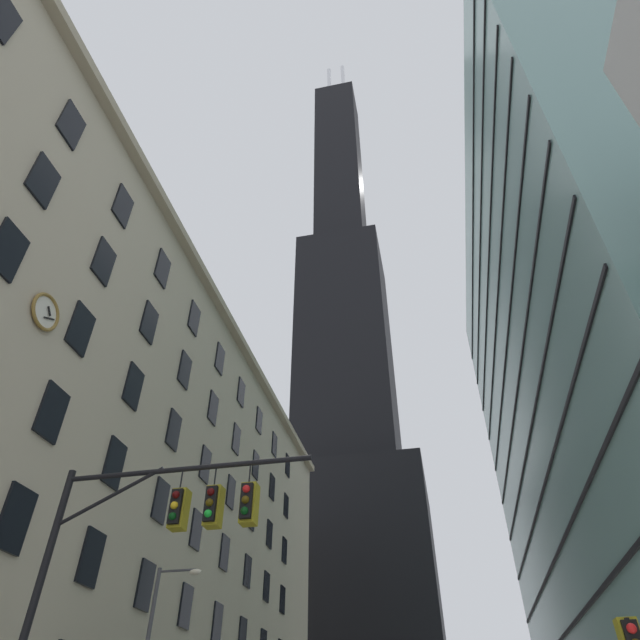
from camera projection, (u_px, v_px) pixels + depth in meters
name	position (u px, v px, depth m)	size (l,w,h in m)	color
station_building	(90.00, 505.00, 36.50)	(16.80, 59.16, 29.51)	#BCAF93
dark_skyscraper	(348.00, 403.00, 100.63)	(24.69, 24.69, 176.43)	black
glass_office_midrise	(618.00, 382.00, 42.81)	(15.70, 49.16, 49.07)	gray
traffic_signal_mast	(157.00, 541.00, 13.88)	(7.21, 0.63, 7.93)	black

